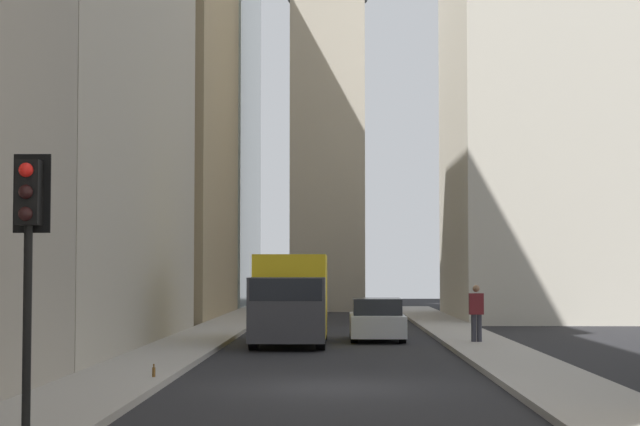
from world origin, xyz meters
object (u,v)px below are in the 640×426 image
(sedan_silver, at_px, (377,321))
(discarded_bottle, at_px, (154,372))
(delivery_truck, at_px, (291,299))
(pedestrian, at_px, (476,311))
(traffic_light_foreground, at_px, (28,227))

(sedan_silver, relative_size, discarded_bottle, 15.93)
(delivery_truck, height_order, pedestrian, delivery_truck)
(sedan_silver, distance_m, pedestrian, 4.02)
(discarded_bottle, bearing_deg, traffic_light_foreground, 177.04)
(pedestrian, distance_m, discarded_bottle, 13.97)
(sedan_silver, relative_size, traffic_light_foreground, 1.12)
(pedestrian, bearing_deg, discarded_bottle, 144.35)
(delivery_truck, xyz_separation_m, discarded_bottle, (-11.83, 2.33, -1.21))
(sedan_silver, xyz_separation_m, traffic_light_foreground, (-21.93, 5.54, 2.30))
(delivery_truck, xyz_separation_m, sedan_silver, (2.15, -2.80, -0.80))
(pedestrian, bearing_deg, traffic_light_foreground, 156.12)
(sedan_silver, xyz_separation_m, discarded_bottle, (-13.98, 5.13, -0.42))
(sedan_silver, height_order, discarded_bottle, sedan_silver)
(discarded_bottle, bearing_deg, delivery_truck, -11.16)
(traffic_light_foreground, xyz_separation_m, discarded_bottle, (7.95, -0.41, -2.71))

